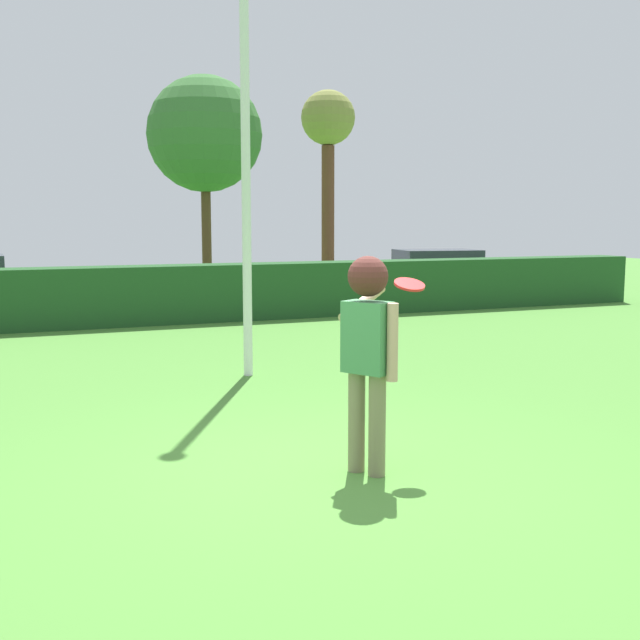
% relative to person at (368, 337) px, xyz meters
% --- Properties ---
extents(ground_plane, '(60.00, 60.00, 0.00)m').
position_rel_person_xyz_m(ground_plane, '(-0.31, 0.19, -1.13)').
color(ground_plane, '#4B8634').
extents(person, '(0.60, 0.79, 1.78)m').
position_rel_person_xyz_m(person, '(0.00, 0.00, 0.00)').
color(person, '#7E7656').
rests_on(person, ground).
extents(frisbee, '(0.27, 0.26, 0.11)m').
position_rel_person_xyz_m(frisbee, '(0.49, 0.21, 0.40)').
color(frisbee, red).
extents(lamppost, '(0.24, 0.24, 6.51)m').
position_rel_person_xyz_m(lamppost, '(0.29, 4.24, 2.45)').
color(lamppost, silver).
rests_on(lamppost, ground).
extents(hedge_row, '(24.47, 0.90, 1.16)m').
position_rel_person_xyz_m(hedge_row, '(-0.31, 10.03, -0.55)').
color(hedge_row, '#1F4A21').
rests_on(hedge_row, ground).
extents(parked_car_silver, '(4.42, 2.35, 1.25)m').
position_rel_person_xyz_m(parked_car_silver, '(8.67, 13.35, -0.44)').
color(parked_car_silver, '#B7B7BC').
rests_on(parked_car_silver, ground).
extents(willow_tree, '(2.96, 2.96, 5.75)m').
position_rel_person_xyz_m(willow_tree, '(2.27, 14.28, 3.12)').
color(willow_tree, brown).
rests_on(willow_tree, ground).
extents(birch_tree, '(1.57, 1.57, 5.80)m').
position_rel_person_xyz_m(birch_tree, '(6.21, 15.46, 3.50)').
color(birch_tree, brown).
rests_on(birch_tree, ground).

